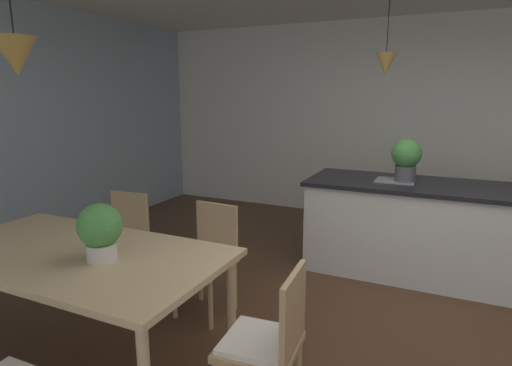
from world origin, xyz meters
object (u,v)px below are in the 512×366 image
Objects in this scene: chair_far_right at (208,255)px; chair_far_left at (122,239)px; potted_plant_on_island at (406,158)px; chair_kitchen_end at (268,341)px; dining_table at (76,260)px; kitchen_island at (420,228)px; potted_plant_on_table at (100,229)px.

chair_far_left is at bearing 180.00° from chair_far_right.
chair_kitchen_end is at bearing -99.35° from potted_plant_on_island.
dining_table is 4.67× the size of potted_plant_on_island.
kitchen_island reaches higher than chair_kitchen_end.
potted_plant_on_table is (-1.46, -2.40, -0.19)m from potted_plant_on_island.
potted_plant_on_table is at bearing -52.31° from chair_far_left.
chair_far_right is at bearing 79.56° from potted_plant_on_table.
kitchen_island is 5.16× the size of potted_plant_on_island.
potted_plant_on_island is (2.17, 1.48, 0.66)m from chair_far_left.
dining_table is 2.23× the size of chair_far_right.
kitchen_island reaches higher than chair_far_right.
potted_plant_on_table is at bearing -177.77° from chair_kitchen_end.
kitchen_island is at bearing 76.55° from chair_kitchen_end.
potted_plant_on_table is (-1.63, -2.40, 0.48)m from kitchen_island.
potted_plant_on_table is at bearing -100.44° from chair_far_right.
dining_table is at bearing 172.08° from potted_plant_on_table.
chair_far_right is (0.44, 0.88, -0.21)m from dining_table.
potted_plant_on_island is (0.39, 2.36, 0.66)m from chair_kitchen_end.
chair_far_left is 1.25m from potted_plant_on_table.
chair_far_right is (-0.90, 0.88, 0.00)m from chair_kitchen_end.
chair_far_right is at bearing 63.48° from dining_table.
chair_far_left is 2.09× the size of potted_plant_on_island.
chair_kitchen_end is 2.09× the size of potted_plant_on_island.
kitchen_island is 2.95m from potted_plant_on_table.
potted_plant_on_island is 2.82m from potted_plant_on_table.
chair_kitchen_end is (1.34, 0.00, -0.21)m from dining_table.
chair_far_left is at bearing -147.67° from kitchen_island.
potted_plant_on_island reaches higher than chair_far_left.
potted_plant_on_table is (-1.07, -0.04, 0.47)m from chair_kitchen_end.
potted_plant_on_island is (1.73, 2.37, 0.45)m from dining_table.
chair_far_left is 2.49× the size of potted_plant_on_table.
chair_far_left is at bearing 127.69° from potted_plant_on_table.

